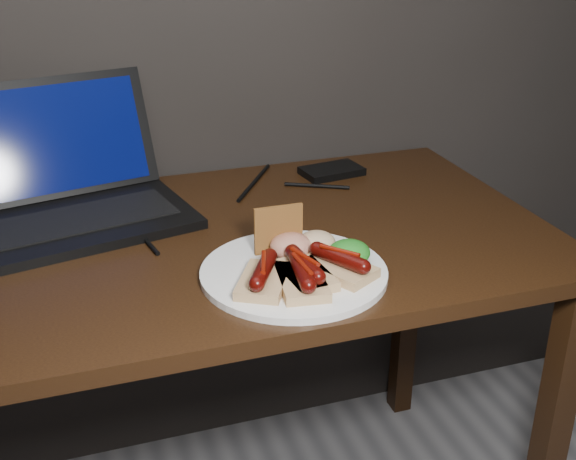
# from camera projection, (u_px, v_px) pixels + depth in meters

# --- Properties ---
(desk) EXTENTS (1.40, 0.70, 0.75)m
(desk) POSITION_uv_depth(u_px,v_px,m) (176.00, 286.00, 1.34)
(desk) COLOR black
(desk) RESTS_ON ground
(laptop) EXTENTS (0.48, 0.42, 0.25)m
(laptop) POSITION_uv_depth(u_px,v_px,m) (67.00, 191.00, 1.38)
(laptop) COLOR black
(laptop) RESTS_ON desk
(hard_drive) EXTENTS (0.14, 0.10, 0.02)m
(hard_drive) POSITION_uv_depth(u_px,v_px,m) (332.00, 171.00, 1.62)
(hard_drive) COLOR black
(hard_drive) RESTS_ON desk
(desk_cables) EXTENTS (0.93, 0.38, 0.01)m
(desk_cables) POSITION_uv_depth(u_px,v_px,m) (152.00, 214.00, 1.41)
(desk_cables) COLOR black
(desk_cables) RESTS_ON desk
(plate) EXTENTS (0.36, 0.36, 0.01)m
(plate) POSITION_uv_depth(u_px,v_px,m) (294.00, 273.00, 1.18)
(plate) COLOR white
(plate) RESTS_ON desk
(bread_sausage_left) EXTENTS (0.12, 0.13, 0.04)m
(bread_sausage_left) POSITION_uv_depth(u_px,v_px,m) (264.00, 276.00, 1.12)
(bread_sausage_left) COLOR tan
(bread_sausage_left) RESTS_ON plate
(bread_sausage_center) EXTENTS (0.08, 0.12, 0.04)m
(bread_sausage_center) POSITION_uv_depth(u_px,v_px,m) (305.00, 270.00, 1.14)
(bread_sausage_center) COLOR tan
(bread_sausage_center) RESTS_ON plate
(bread_sausage_right) EXTENTS (0.12, 0.13, 0.04)m
(bread_sausage_right) POSITION_uv_depth(u_px,v_px,m) (339.00, 264.00, 1.16)
(bread_sausage_right) COLOR tan
(bread_sausage_right) RESTS_ON plate
(bread_sausage_extra) EXTENTS (0.08, 0.12, 0.04)m
(bread_sausage_extra) POSITION_uv_depth(u_px,v_px,m) (302.00, 277.00, 1.12)
(bread_sausage_extra) COLOR tan
(bread_sausage_extra) RESTS_ON plate
(crispbread) EXTENTS (0.09, 0.01, 0.08)m
(crispbread) POSITION_uv_depth(u_px,v_px,m) (279.00, 229.00, 1.22)
(crispbread) COLOR #A1662C
(crispbread) RESTS_ON plate
(salad_greens) EXTENTS (0.07, 0.07, 0.04)m
(salad_greens) POSITION_uv_depth(u_px,v_px,m) (349.00, 252.00, 1.19)
(salad_greens) COLOR #1A5D12
(salad_greens) RESTS_ON plate
(salsa_mound) EXTENTS (0.07, 0.07, 0.04)m
(salsa_mound) POSITION_uv_depth(u_px,v_px,m) (291.00, 246.00, 1.22)
(salsa_mound) COLOR maroon
(salsa_mound) RESTS_ON plate
(coleslaw_mound) EXTENTS (0.06, 0.06, 0.04)m
(coleslaw_mound) POSITION_uv_depth(u_px,v_px,m) (317.00, 242.00, 1.23)
(coleslaw_mound) COLOR beige
(coleslaw_mound) RESTS_ON plate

